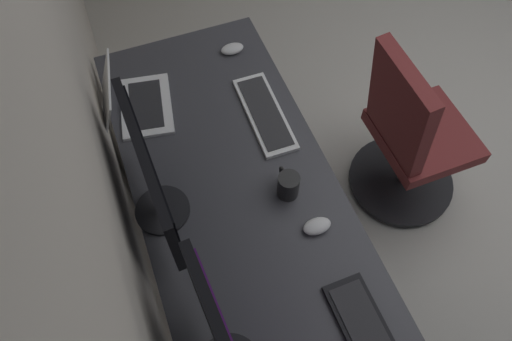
% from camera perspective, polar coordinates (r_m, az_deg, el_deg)
% --- Properties ---
extents(wall_back, '(5.08, 0.10, 2.60)m').
position_cam_1_polar(wall_back, '(1.33, -21.72, 4.32)').
color(wall_back, beige).
rests_on(wall_back, ground).
extents(desk, '(1.88, 0.75, 0.73)m').
position_cam_1_polar(desk, '(1.83, -1.47, -5.17)').
color(desk, '#38383D').
rests_on(desk, ground).
extents(drawer_pedestal, '(0.40, 0.51, 0.69)m').
position_cam_1_polar(drawer_pedestal, '(2.30, -5.61, 0.17)').
color(drawer_pedestal, '#38383D').
rests_on(drawer_pedestal, ground).
extents(monitor_primary, '(0.57, 0.20, 0.42)m').
position_cam_1_polar(monitor_primary, '(1.58, -12.38, -0.67)').
color(monitor_primary, black).
rests_on(monitor_primary, desk).
extents(laptop_leftmost, '(0.36, 0.33, 0.20)m').
position_cam_1_polar(laptop_leftmost, '(2.04, -14.67, 7.94)').
color(laptop_leftmost, white).
rests_on(laptop_leftmost, desk).
extents(keyboard_main, '(0.42, 0.15, 0.02)m').
position_cam_1_polar(keyboard_main, '(1.98, 1.05, 6.80)').
color(keyboard_main, silver).
rests_on(keyboard_main, desk).
extents(keyboard_spare, '(0.42, 0.14, 0.02)m').
position_cam_1_polar(keyboard_spare, '(1.63, 13.49, -19.12)').
color(keyboard_spare, black).
rests_on(keyboard_spare, desk).
extents(mouse_main, '(0.06, 0.10, 0.03)m').
position_cam_1_polar(mouse_main, '(1.72, 7.27, -6.58)').
color(mouse_main, silver).
rests_on(mouse_main, desk).
extents(mouse_spare, '(0.06, 0.10, 0.03)m').
position_cam_1_polar(mouse_spare, '(2.22, -2.84, 14.27)').
color(mouse_spare, silver).
rests_on(mouse_spare, desk).
extents(coffee_mug, '(0.12, 0.08, 0.11)m').
position_cam_1_polar(coffee_mug, '(1.75, 3.84, -1.72)').
color(coffee_mug, black).
rests_on(coffee_mug, desk).
extents(office_chair, '(0.56, 0.56, 0.97)m').
position_cam_1_polar(office_chair, '(2.36, 17.79, 3.45)').
color(office_chair, maroon).
rests_on(office_chair, ground).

